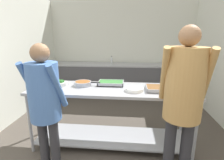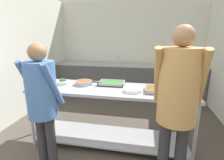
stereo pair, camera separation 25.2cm
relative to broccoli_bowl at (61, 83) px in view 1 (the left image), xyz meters
name	(u,v)px [view 1 (the left image)]	position (x,y,z in m)	size (l,w,h in m)	color
wall_rear	(121,48)	(0.80, 2.70, 0.35)	(4.22, 0.06, 2.65)	silver
wall_left	(8,55)	(-1.28, 0.62, 0.35)	(0.06, 4.29, 2.65)	silver
back_counter	(120,80)	(0.80, 2.33, -0.52)	(4.06, 0.65, 0.91)	#4C4C51
serving_counter	(111,107)	(0.80, -0.06, -0.34)	(2.42, 0.72, 0.94)	#9EA0A8
broccoli_bowl	(61,83)	(0.00, 0.00, 0.00)	(0.20, 0.20, 0.10)	silver
sauce_pan	(83,83)	(0.34, 0.03, 0.00)	(0.41, 0.27, 0.06)	#9EA0A8
serving_tray_roast	(111,83)	(0.77, 0.12, -0.01)	(0.40, 0.27, 0.05)	#9EA0A8
plate_stack	(135,89)	(1.14, -0.17, -0.01)	(0.26, 0.26, 0.05)	white
serving_tray_vegetables	(160,89)	(1.50, -0.10, -0.01)	(0.39, 0.31, 0.05)	#9EA0A8
guest_serving_left	(45,98)	(0.09, -0.72, 0.03)	(0.50, 0.39, 1.63)	#2D2D33
guest_serving_right	(183,93)	(1.63, -0.74, 0.14)	(0.53, 0.40, 1.81)	#2D2D33
water_bottle	(112,60)	(0.56, 2.29, 0.04)	(0.06, 0.06, 0.23)	silver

